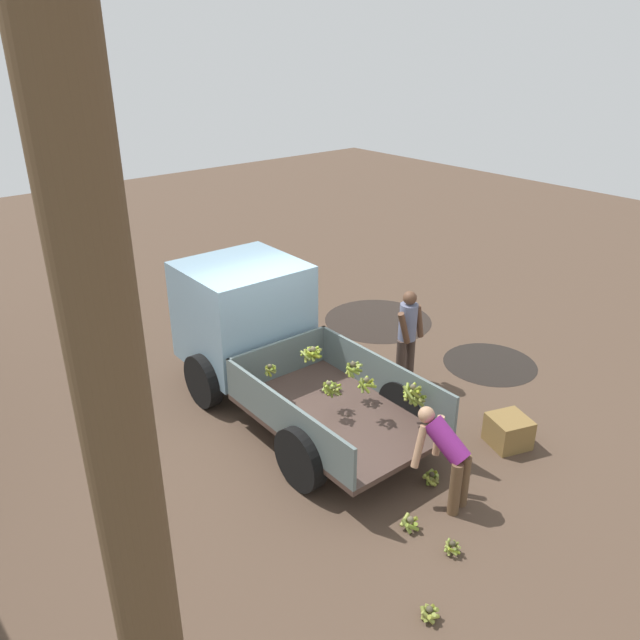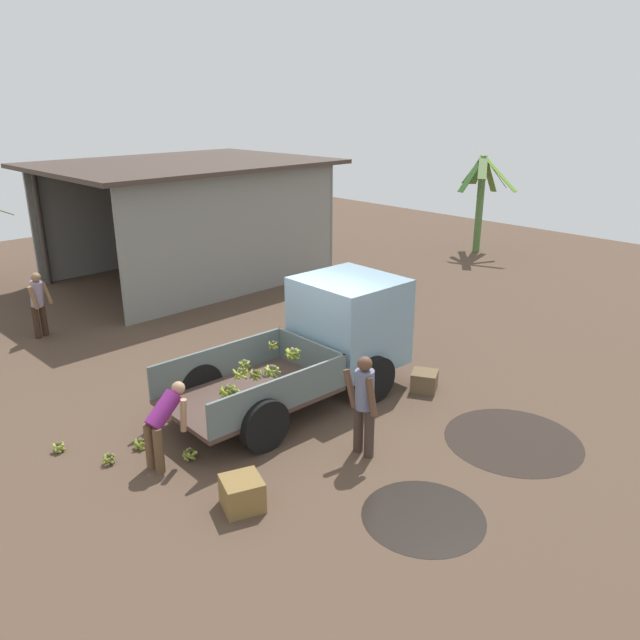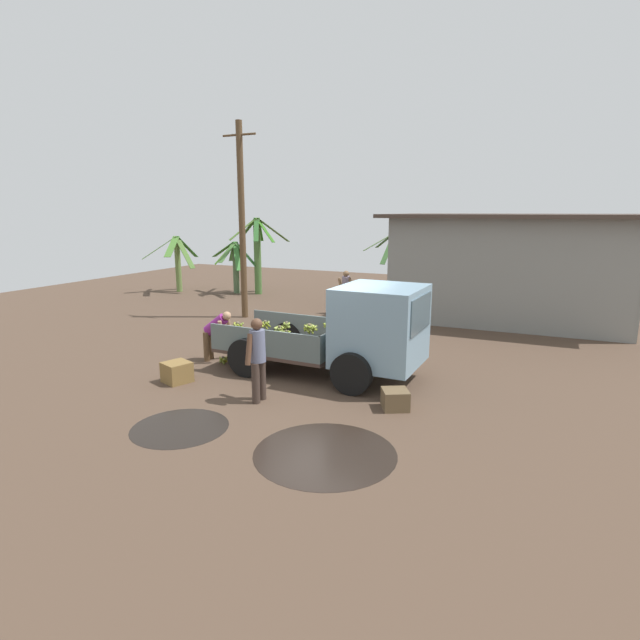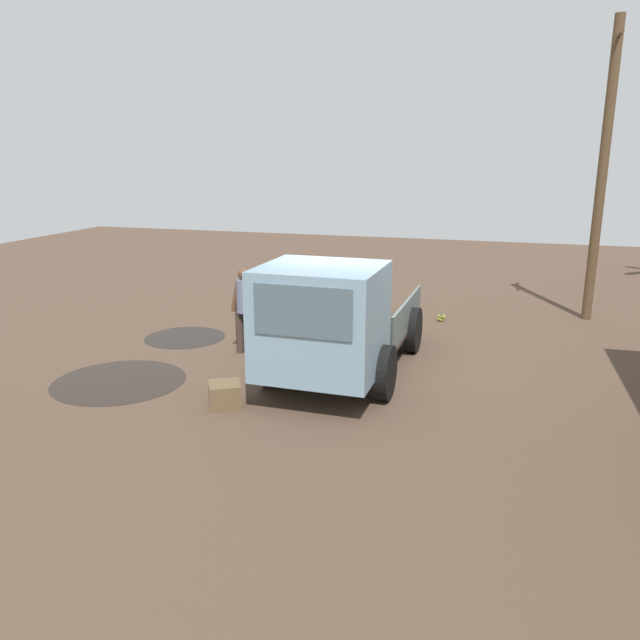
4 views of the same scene
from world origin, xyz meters
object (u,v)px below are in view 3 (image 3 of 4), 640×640
(utility_pole, at_px, (242,221))
(wooden_crate_1, at_px, (395,399))
(cargo_truck, at_px, (363,330))
(person_bystander_near_shed, at_px, (346,290))
(banana_bunch_on_ground_1, at_px, (223,359))
(banana_bunch_on_ground_2, at_px, (210,348))
(person_worker_loading, at_px, (215,331))
(banana_bunch_on_ground_0, at_px, (230,349))
(person_foreground_visitor, at_px, (258,356))
(banana_bunch_on_ground_3, at_px, (217,339))
(wooden_crate_0, at_px, (177,372))

(utility_pole, xyz_separation_m, wooden_crate_1, (7.12, -5.73, -3.10))
(utility_pole, bearing_deg, cargo_truck, -36.57)
(utility_pole, relative_size, person_bystander_near_shed, 4.17)
(banana_bunch_on_ground_1, height_order, banana_bunch_on_ground_2, banana_bunch_on_ground_1)
(person_worker_loading, xyz_separation_m, banana_bunch_on_ground_0, (-0.08, 0.68, -0.64))
(banana_bunch_on_ground_2, bearing_deg, cargo_truck, -5.26)
(cargo_truck, xyz_separation_m, person_foreground_visitor, (-1.37, -2.04, -0.19))
(person_bystander_near_shed, height_order, banana_bunch_on_ground_1, person_bystander_near_shed)
(banana_bunch_on_ground_1, bearing_deg, person_worker_loading, 154.93)
(person_worker_loading, xyz_separation_m, banana_bunch_on_ground_3, (-1.06, 1.46, -0.65))
(banana_bunch_on_ground_2, bearing_deg, wooden_crate_0, -69.60)
(person_foreground_visitor, bearing_deg, person_worker_loading, -37.95)
(banana_bunch_on_ground_3, distance_m, wooden_crate_1, 6.46)
(wooden_crate_1, bearing_deg, banana_bunch_on_ground_0, 160.25)
(banana_bunch_on_ground_0, bearing_deg, wooden_crate_1, -19.75)
(person_bystander_near_shed, bearing_deg, banana_bunch_on_ground_2, -34.54)
(wooden_crate_0, bearing_deg, cargo_truck, 27.44)
(person_foreground_visitor, relative_size, banana_bunch_on_ground_2, 7.98)
(person_bystander_near_shed, bearing_deg, wooden_crate_1, 5.87)
(banana_bunch_on_ground_1, distance_m, banana_bunch_on_ground_2, 1.21)
(utility_pole, relative_size, banana_bunch_on_ground_0, 27.59)
(person_foreground_visitor, relative_size, banana_bunch_on_ground_1, 6.56)
(banana_bunch_on_ground_2, xyz_separation_m, wooden_crate_1, (5.52, -1.70, 0.09))
(banana_bunch_on_ground_0, relative_size, wooden_crate_0, 0.45)
(person_bystander_near_shed, xyz_separation_m, wooden_crate_1, (4.20, -7.82, -0.67))
(banana_bunch_on_ground_3, bearing_deg, banana_bunch_on_ground_2, -64.35)
(wooden_crate_1, bearing_deg, person_worker_loading, 167.33)
(banana_bunch_on_ground_3, bearing_deg, utility_pole, 110.49)
(person_worker_loading, bearing_deg, banana_bunch_on_ground_1, -34.45)
(person_worker_loading, distance_m, banana_bunch_on_ground_0, 0.94)
(person_bystander_near_shed, xyz_separation_m, banana_bunch_on_ground_2, (-1.32, -6.12, -0.76))
(person_worker_loading, distance_m, banana_bunch_on_ground_3, 1.92)
(banana_bunch_on_ground_1, xyz_separation_m, wooden_crate_1, (4.57, -0.95, 0.08))
(person_foreground_visitor, bearing_deg, banana_bunch_on_ground_1, -39.57)
(utility_pole, height_order, banana_bunch_on_ground_0, utility_pole)
(banana_bunch_on_ground_0, bearing_deg, banana_bunch_on_ground_2, -171.59)
(person_foreground_visitor, xyz_separation_m, banana_bunch_on_ground_3, (-3.43, 3.30, -0.82))
(banana_bunch_on_ground_2, relative_size, banana_bunch_on_ground_3, 1.02)
(cargo_truck, height_order, wooden_crate_0, cargo_truck)
(banana_bunch_on_ground_1, height_order, wooden_crate_1, wooden_crate_1)
(person_bystander_near_shed, distance_m, wooden_crate_1, 8.90)
(banana_bunch_on_ground_2, relative_size, wooden_crate_0, 0.39)
(banana_bunch_on_ground_2, bearing_deg, wooden_crate_1, -17.08)
(banana_bunch_on_ground_0, height_order, banana_bunch_on_ground_1, banana_bunch_on_ground_1)
(banana_bunch_on_ground_0, bearing_deg, person_foreground_visitor, -45.89)
(banana_bunch_on_ground_1, relative_size, banana_bunch_on_ground_2, 1.22)
(utility_pole, height_order, person_worker_loading, utility_pole)
(utility_pole, distance_m, wooden_crate_0, 7.40)
(person_foreground_visitor, xyz_separation_m, wooden_crate_1, (2.51, 0.74, -0.73))
(banana_bunch_on_ground_1, bearing_deg, wooden_crate_1, -11.77)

